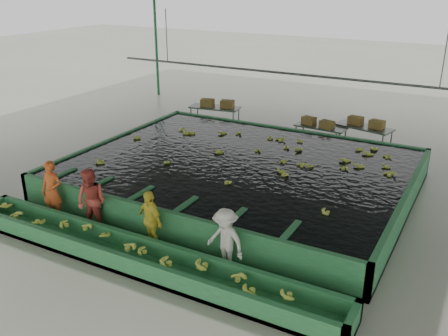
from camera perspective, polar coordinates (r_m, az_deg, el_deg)
The scene contains 21 objects.
ground at distance 14.42m, azimuth -0.96°, elevation -4.34°, with size 80.00×80.00×0.00m, color gray.
shed_roof at distance 13.05m, azimuth -1.10°, elevation 15.85°, with size 20.00×22.00×0.04m, color gray.
shed_posts at distance 13.52m, azimuth -1.02°, elevation 5.24°, with size 20.00×22.00×5.00m, color #1F6335, non-canonical shape.
flotation_tank at distance 15.44m, azimuth 1.78°, elevation -0.71°, with size 10.00×8.00×0.90m, color #2B733D, non-canonical shape.
tank_water at distance 15.30m, azimuth 1.80°, elevation 0.68°, with size 9.70×7.70×0.00m, color black.
sorting_trough at distance 11.69m, azimuth -9.86°, elevation -9.91°, with size 10.00×1.00×0.50m, color #2B733D, non-canonical shape.
cableway_rail at distance 17.80m, azimuth 7.10°, elevation 10.69°, with size 0.08×0.08×14.00m, color #59605B.
rail_hanger_left at distance 20.02m, azimuth -6.59°, elevation 14.79°, with size 0.04×0.04×2.00m, color #59605B.
rail_hanger_right at distance 16.49m, azimuth 23.93°, elevation 11.74°, with size 0.04×0.04×2.00m, color #59605B.
worker_a at distance 14.11m, azimuth -19.06°, elevation -2.48°, with size 0.61×0.40×1.66m, color #D75822.
worker_b at distance 13.17m, azimuth -14.91°, elevation -3.66°, with size 0.82×0.64×1.69m, color #C14538.
worker_c at distance 12.10m, azimuth -8.46°, elevation -5.91°, with size 0.89×0.37×1.52m, color yellow.
worker_d at distance 11.10m, azimuth 0.15°, elevation -8.30°, with size 0.99×0.57×1.52m, color beige.
packing_table_left at distance 21.46m, azimuth -1.05°, elevation 5.79°, with size 2.11×0.85×0.96m, color #59605B, non-canonical shape.
packing_table_mid at distance 19.35m, azimuth 10.93°, elevation 3.50°, with size 1.92×0.77×0.87m, color #59605B, non-canonical shape.
packing_table_right at distance 19.45m, azimuth 15.60°, elevation 3.29°, with size 2.08×0.83×0.95m, color #59605B, non-canonical shape.
box_stack_left at distance 21.30m, azimuth -0.77°, elevation 7.01°, with size 1.42×0.39×0.31m, color brown, non-canonical shape.
box_stack_mid at distance 19.20m, azimuth 10.64°, elevation 4.74°, with size 1.30×0.36×0.28m, color brown, non-canonical shape.
box_stack_right at distance 19.35m, azimuth 15.89°, elevation 4.63°, with size 1.36×0.38×0.29m, color brown, non-canonical shape.
floating_bananas at distance 15.97m, azimuth 3.11°, elevation 1.57°, with size 9.22×6.29×0.13m, color #B5C83F, non-canonical shape.
trough_bananas at distance 11.61m, azimuth -9.90°, elevation -9.28°, with size 9.22×0.61×0.12m, color #B5C83F, non-canonical shape.
Camera 1 is at (6.45, -11.27, 6.27)m, focal length 40.00 mm.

